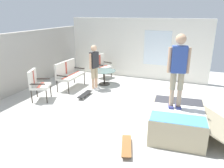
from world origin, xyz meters
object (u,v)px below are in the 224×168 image
object	(u,v)px
patio_chair_by_wall	(37,82)
patio_bench	(68,72)
person_skater	(178,66)
patio_table	(104,75)
person_watching	(94,64)
patio_chair_near_house	(101,64)
skateboard_by_bench	(85,94)
skateboard_spare	(126,146)
skate_ramp	(179,121)

from	to	relation	value
patio_chair_by_wall	patio_bench	bearing A→B (deg)	-10.91
patio_chair_by_wall	person_skater	world-z (taller)	person_skater
patio_table	person_watching	size ratio (longest dim) A/B	0.54
patio_table	person_watching	xyz separation A→B (m)	(-0.66, 0.10, 0.56)
patio_bench	person_watching	distance (m)	1.07
person_watching	patio_bench	bearing A→B (deg)	101.77
person_skater	patio_table	bearing A→B (deg)	47.64
patio_chair_near_house	patio_chair_by_wall	xyz separation A→B (m)	(-3.14, 0.86, 0.00)
patio_bench	patio_table	distance (m)	1.41
patio_chair_near_house	person_watching	world-z (taller)	person_watching
patio_table	skateboard_by_bench	world-z (taller)	patio_table
patio_chair_near_house	skateboard_by_bench	bearing A→B (deg)	-169.43
person_skater	patio_chair_by_wall	bearing A→B (deg)	84.39
patio_chair_by_wall	person_watching	world-z (taller)	person_watching
skateboard_by_bench	skateboard_spare	size ratio (longest dim) A/B	0.98
patio_chair_near_house	patio_chair_by_wall	size ratio (longest dim) A/B	1.00
patio_chair_by_wall	skateboard_spare	distance (m)	3.90
patio_bench	person_skater	xyz separation A→B (m)	(-1.86, -4.08, 1.02)
patio_chair_by_wall	patio_chair_near_house	bearing A→B (deg)	-15.23
patio_chair_near_house	patio_table	distance (m)	1.01
person_skater	skateboard_by_bench	size ratio (longest dim) A/B	2.11
patio_chair_near_house	patio_chair_by_wall	world-z (taller)	same
patio_chair_by_wall	skateboard_by_bench	xyz separation A→B (m)	(0.83, -1.29, -0.53)
patio_bench	person_watching	size ratio (longest dim) A/B	0.76
skate_ramp	patio_chair_near_house	xyz separation A→B (m)	(3.60, 3.63, 0.29)
patio_chair_by_wall	skateboard_spare	size ratio (longest dim) A/B	1.24
person_watching	patio_chair_by_wall	bearing A→B (deg)	142.26
skate_ramp	person_skater	bearing A→B (deg)	76.61
patio_table	skateboard_by_bench	bearing A→B (deg)	176.75
skate_ramp	patio_chair_by_wall	world-z (taller)	patio_chair_by_wall
patio_chair_near_house	skateboard_by_bench	distance (m)	2.41
person_watching	skateboard_by_bench	distance (m)	1.19
patio_bench	person_watching	world-z (taller)	person_watching
patio_table	skateboard_by_bench	xyz separation A→B (m)	(-1.47, 0.08, -0.32)
patio_table	person_skater	world-z (taller)	person_skater
skate_ramp	skateboard_by_bench	size ratio (longest dim) A/B	2.69
person_watching	skateboard_by_bench	world-z (taller)	person_watching
person_watching	patio_chair_near_house	bearing A→B (deg)	15.24
person_skater	skateboard_spare	xyz separation A→B (m)	(-1.10, 0.81, -1.55)
patio_table	skateboard_by_bench	size ratio (longest dim) A/B	1.12
skateboard_by_bench	patio_bench	bearing A→B (deg)	59.35
patio_table	skateboard_spare	bearing A→B (deg)	-150.31
patio_chair_near_house	patio_table	bearing A→B (deg)	-148.67
patio_bench	patio_chair_by_wall	xyz separation A→B (m)	(-1.43, 0.28, -0.00)
skate_ramp	patio_table	xyz separation A→B (m)	(2.76, 3.12, 0.09)
patio_bench	patio_chair_by_wall	world-z (taller)	same
skateboard_by_bench	skateboard_spare	xyz separation A→B (m)	(-2.36, -2.26, 0.00)
patio_chair_by_wall	patio_table	world-z (taller)	patio_chair_by_wall
patio_chair_by_wall	patio_table	size ratio (longest dim) A/B	1.13
patio_table	skateboard_spare	size ratio (longest dim) A/B	1.09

